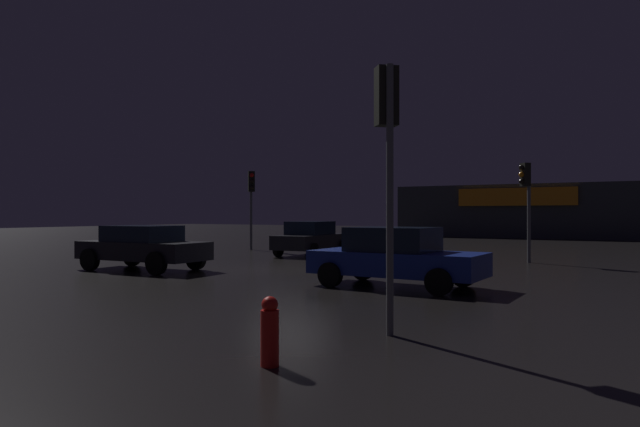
# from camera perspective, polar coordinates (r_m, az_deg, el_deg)

# --- Properties ---
(ground_plane) EXTENTS (120.00, 120.00, 0.00)m
(ground_plane) POSITION_cam_1_polar(r_m,az_deg,el_deg) (18.34, -3.22, -5.71)
(ground_plane) COLOR black
(store_building) EXTENTS (18.60, 7.39, 4.02)m
(store_building) POSITION_cam_1_polar(r_m,az_deg,el_deg) (46.97, 20.15, 0.22)
(store_building) COLOR #33383D
(store_building) RESTS_ON ground
(traffic_signal_main) EXTENTS (0.42, 0.42, 3.95)m
(traffic_signal_main) POSITION_cam_1_polar(r_m,az_deg,el_deg) (28.30, -7.01, 2.19)
(traffic_signal_main) COLOR #595B60
(traffic_signal_main) RESTS_ON ground
(traffic_signal_opposite) EXTENTS (0.42, 0.43, 4.05)m
(traffic_signal_opposite) POSITION_cam_1_polar(r_m,az_deg,el_deg) (8.62, 6.84, 8.49)
(traffic_signal_opposite) COLOR #595B60
(traffic_signal_opposite) RESTS_ON ground
(traffic_signal_cross_left) EXTENTS (0.42, 0.42, 3.69)m
(traffic_signal_cross_left) POSITION_cam_1_polar(r_m,az_deg,el_deg) (22.03, 20.27, 2.33)
(traffic_signal_cross_left) COLOR #595B60
(traffic_signal_cross_left) RESTS_ON ground
(car_near) EXTENTS (4.39, 2.10, 1.43)m
(car_near) POSITION_cam_1_polar(r_m,az_deg,el_deg) (18.91, -17.60, -3.21)
(car_near) COLOR black
(car_near) RESTS_ON ground
(car_far) EXTENTS (4.29, 2.08, 1.48)m
(car_far) POSITION_cam_1_polar(r_m,az_deg,el_deg) (14.02, 7.72, -4.37)
(car_far) COLOR navy
(car_far) RESTS_ON ground
(car_crossing) EXTENTS (2.12, 4.52, 1.48)m
(car_crossing) POSITION_cam_1_polar(r_m,az_deg,el_deg) (24.67, -0.92, -2.50)
(car_crossing) COLOR black
(car_crossing) RESTS_ON ground
(fire_hydrant) EXTENTS (0.22, 0.22, 0.83)m
(fire_hydrant) POSITION_cam_1_polar(r_m,az_deg,el_deg) (6.82, -5.14, -11.90)
(fire_hydrant) COLOR red
(fire_hydrant) RESTS_ON ground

